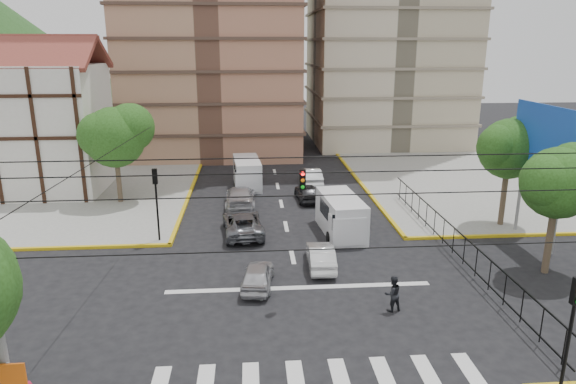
{
  "coord_description": "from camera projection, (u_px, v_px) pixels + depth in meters",
  "views": [
    {
      "loc": [
        -2.26,
        -21.54,
        11.49
      ],
      "look_at": [
        -0.3,
        4.3,
        4.0
      ],
      "focal_mm": 32.0,
      "sensor_mm": 36.0,
      "label": 1
    }
  ],
  "objects": [
    {
      "name": "stop_line",
      "position": [
        299.0,
        288.0,
        25.13
      ],
      "size": [
        13.0,
        0.4,
        0.01
      ],
      "primitive_type": "cube",
      "color": "silver",
      "rests_on": "ground"
    },
    {
      "name": "tree_tudor",
      "position": [
        116.0,
        134.0,
        37.01
      ],
      "size": [
        5.39,
        4.4,
        7.43
      ],
      "color": "#473828",
      "rests_on": "ground"
    },
    {
      "name": "billboard",
      "position": [
        545.0,
        145.0,
        29.11
      ],
      "size": [
        0.36,
        6.2,
        8.1
      ],
      "color": "slate",
      "rests_on": "ground"
    },
    {
      "name": "car_silver_front_left",
      "position": [
        258.0,
        275.0,
        25.08
      ],
      "size": [
        1.88,
        3.75,
        1.23
      ],
      "primitive_type": "imported",
      "rotation": [
        0.0,
        0.0,
        3.02
      ],
      "color": "silver",
      "rests_on": "ground"
    },
    {
      "name": "sidewalk_ne",
      "position": [
        507.0,
        181.0,
        44.57
      ],
      "size": [
        26.0,
        26.0,
        0.15
      ],
      "primitive_type": "cube",
      "color": "gray",
      "rests_on": "ground"
    },
    {
      "name": "car_white_front_right",
      "position": [
        321.0,
        256.0,
        27.3
      ],
      "size": [
        1.46,
        3.87,
        1.26
      ],
      "primitive_type": "imported",
      "rotation": [
        0.0,
        0.0,
        3.11
      ],
      "color": "silver",
      "rests_on": "ground"
    },
    {
      "name": "tree_park_a",
      "position": [
        560.0,
        180.0,
        25.47
      ],
      "size": [
        4.41,
        3.6,
        6.83
      ],
      "color": "#473828",
      "rests_on": "ground"
    },
    {
      "name": "car_silver_rear_left",
      "position": [
        240.0,
        197.0,
        37.43
      ],
      "size": [
        2.17,
        5.24,
        1.52
      ],
      "primitive_type": "imported",
      "rotation": [
        0.0,
        0.0,
        3.15
      ],
      "color": "#B9B8BD",
      "rests_on": "ground"
    },
    {
      "name": "van_left_lane",
      "position": [
        247.0,
        174.0,
        42.49
      ],
      "size": [
        2.43,
        5.31,
        2.32
      ],
      "rotation": [
        0.0,
        0.0,
        0.08
      ],
      "color": "silver",
      "rests_on": "ground"
    },
    {
      "name": "van_right_lane",
      "position": [
        342.0,
        217.0,
        31.81
      ],
      "size": [
        2.55,
        5.47,
        2.39
      ],
      "rotation": [
        0.0,
        0.0,
        0.09
      ],
      "color": "silver",
      "rests_on": "ground"
    },
    {
      "name": "car_grey_mid_left",
      "position": [
        243.0,
        223.0,
        32.05
      ],
      "size": [
        2.78,
        5.26,
        1.41
      ],
      "primitive_type": "imported",
      "rotation": [
        0.0,
        0.0,
        3.23
      ],
      "color": "slate",
      "rests_on": "ground"
    },
    {
      "name": "tudor_building",
      "position": [
        36.0,
        127.0,
        40.31
      ],
      "size": [
        10.8,
        8.05,
        12.23
      ],
      "color": "silver",
      "rests_on": "ground"
    },
    {
      "name": "traffic_light_se",
      "position": [
        572.0,
        319.0,
        16.21
      ],
      "size": [
        0.28,
        0.22,
        4.4
      ],
      "color": "black",
      "rests_on": "ground"
    },
    {
      "name": "traffic_light_hanging",
      "position": [
        308.0,
        190.0,
        20.39
      ],
      "size": [
        18.0,
        9.12,
        0.92
      ],
      "color": "black",
      "rests_on": "ground"
    },
    {
      "name": "ground",
      "position": [
        301.0,
        299.0,
        23.98
      ],
      "size": [
        160.0,
        160.0,
        0.0
      ],
      "primitive_type": "plane",
      "color": "black",
      "rests_on": "ground"
    },
    {
      "name": "pedestrian_crosswalk",
      "position": [
        393.0,
        294.0,
        22.76
      ],
      "size": [
        0.95,
        0.83,
        1.66
      ],
      "primitive_type": "imported",
      "rotation": [
        0.0,
        0.0,
        3.43
      ],
      "color": "black",
      "rests_on": "ground"
    },
    {
      "name": "car_white_rear_right",
      "position": [
        311.0,
        176.0,
        43.38
      ],
      "size": [
        1.66,
        4.39,
        1.43
      ],
      "primitive_type": "imported",
      "rotation": [
        0.0,
        0.0,
        3.18
      ],
      "color": "white",
      "rests_on": "ground"
    },
    {
      "name": "traffic_light_nw",
      "position": [
        156.0,
        193.0,
        30.03
      ],
      "size": [
        0.28,
        0.22,
        4.4
      ],
      "color": "black",
      "rests_on": "ground"
    },
    {
      "name": "sidewalk_nw",
      "position": [
        32.0,
        190.0,
        41.67
      ],
      "size": [
        26.0,
        26.0,
        0.15
      ],
      "primitive_type": "cube",
      "color": "gray",
      "rests_on": "ground"
    },
    {
      "name": "car_darkgrey_mid_right",
      "position": [
        307.0,
        192.0,
        38.92
      ],
      "size": [
        1.8,
        3.97,
        1.32
      ],
      "primitive_type": "imported",
      "rotation": [
        0.0,
        0.0,
        3.21
      ],
      "color": "#27282A",
      "rests_on": "ground"
    },
    {
      "name": "crosswalk_stripes",
      "position": [
        318.0,
        380.0,
        18.23
      ],
      "size": [
        12.0,
        2.4,
        0.01
      ],
      "primitive_type": "cube",
      "color": "silver",
      "rests_on": "ground"
    },
    {
      "name": "park_fence",
      "position": [
        452.0,
        256.0,
        28.94
      ],
      "size": [
        0.1,
        22.5,
        1.66
      ],
      "primitive_type": null,
      "color": "black",
      "rests_on": "ground"
    },
    {
      "name": "tree_park_c",
      "position": [
        511.0,
        146.0,
        32.16
      ],
      "size": [
        4.65,
        3.8,
        7.25
      ],
      "color": "#473828",
      "rests_on": "ground"
    }
  ]
}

